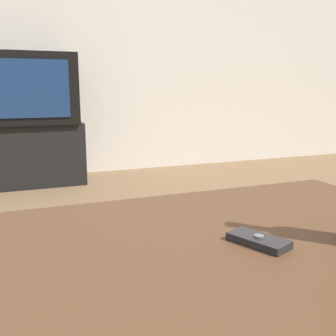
{
  "coord_description": "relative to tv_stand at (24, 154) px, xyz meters",
  "views": [
    {
      "loc": [
        -0.23,
        -0.58,
        0.77
      ],
      "look_at": [
        0.08,
        0.22,
        0.59
      ],
      "focal_mm": 42.0,
      "sensor_mm": 36.0,
      "label": 1
    }
  ],
  "objects": [
    {
      "name": "coffee_table",
      "position": [
        0.17,
        -2.73,
        0.17
      ],
      "size": [
        1.24,
        0.7,
        0.49
      ],
      "color": "brown",
      "rests_on": "ground_plane"
    },
    {
      "name": "cell_phone",
      "position": [
        0.34,
        -2.76,
        0.25
      ],
      "size": [
        0.09,
        0.12,
        0.02
      ],
      "rotation": [
        0.0,
        0.0,
        0.39
      ],
      "color": "#232328",
      "rests_on": "coffee_table"
    },
    {
      "name": "tv_stand",
      "position": [
        0.0,
        0.0,
        0.0
      ],
      "size": [
        0.92,
        0.43,
        0.49
      ],
      "color": "black",
      "rests_on": "ground_plane"
    },
    {
      "name": "television",
      "position": [
        -0.0,
        -0.0,
        0.52
      ],
      "size": [
        0.85,
        0.51,
        0.54
      ],
      "color": "black",
      "rests_on": "tv_stand"
    },
    {
      "name": "back_wall",
      "position": [
        0.17,
        0.29,
        1.05
      ],
      "size": [
        8.0,
        0.05,
        2.6
      ],
      "color": "silver",
      "rests_on": "ground_plane"
    }
  ]
}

